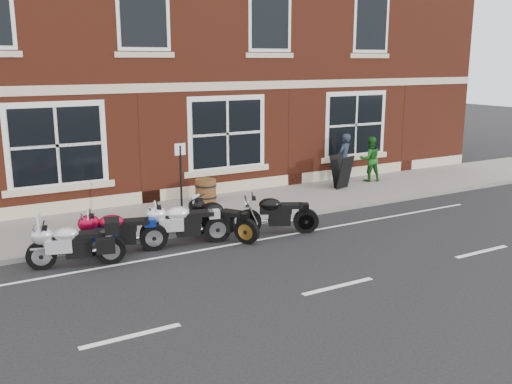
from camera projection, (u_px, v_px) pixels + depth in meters
ground at (258, 243)px, 13.25m from camera, size 80.00×80.00×0.00m
sidewalk at (204, 212)px, 15.78m from camera, size 30.00×3.00×0.12m
kerb at (230, 226)px, 14.44m from camera, size 30.00×0.16×0.12m
pub_building at (115, 8)px, 20.78m from camera, size 24.00×12.00×12.00m
moto_touring_silver at (73, 242)px, 11.63m from camera, size 1.93×0.67×1.29m
moto_sport_red at (119, 230)px, 12.43m from camera, size 2.01×0.59×0.91m
moto_sport_black at (220, 218)px, 13.45m from camera, size 1.15×1.77×0.90m
moto_sport_silver at (184, 222)px, 13.04m from camera, size 2.06×0.65×0.94m
moto_naked_black at (276, 213)px, 13.90m from camera, size 1.86×1.02×0.91m
pedestrian_left at (344, 158)px, 19.10m from camera, size 0.71×0.60×1.65m
pedestrian_right at (370, 159)px, 19.34m from camera, size 0.88×0.78×1.52m
a_board_sign at (342, 172)px, 18.34m from camera, size 0.74×0.60×1.07m
barrel_planter at (206, 191)px, 16.44m from camera, size 0.63×0.63×0.70m
parking_sign at (181, 178)px, 14.13m from camera, size 0.29×0.05×2.05m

